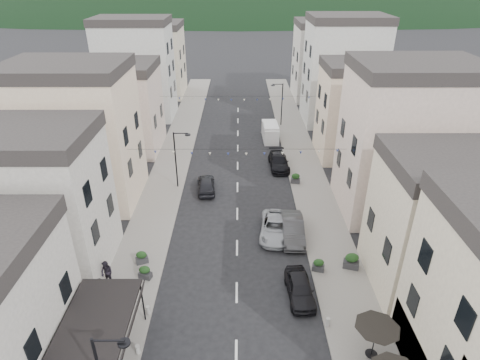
% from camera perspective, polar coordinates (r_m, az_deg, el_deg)
% --- Properties ---
extents(sidewalk_left, '(4.00, 76.00, 0.12)m').
position_cam_1_polar(sidewalk_left, '(46.95, -9.54, 2.61)').
color(sidewalk_left, slate).
rests_on(sidewalk_left, ground).
extents(sidewalk_right, '(4.00, 76.00, 0.12)m').
position_cam_1_polar(sidewalk_right, '(46.89, 8.88, 2.63)').
color(sidewalk_right, slate).
rests_on(sidewalk_right, ground).
extents(boutique_awning, '(3.77, 7.50, 3.28)m').
position_cam_1_polar(boutique_awning, '(23.65, -19.57, -19.49)').
color(boutique_awning, black).
rests_on(boutique_awning, ground).
extents(buildings_row_left, '(10.20, 54.16, 14.00)m').
position_cam_1_polar(buildings_row_left, '(51.68, -16.96, 11.37)').
color(buildings_row_left, '#A7A299').
rests_on(buildings_row_left, ground).
extents(buildings_row_right, '(10.20, 54.16, 14.50)m').
position_cam_1_polar(buildings_row_right, '(50.45, 16.70, 11.25)').
color(buildings_row_right, '#BBAE94').
rests_on(buildings_row_right, ground).
extents(streetlamp_left_far, '(1.70, 0.56, 6.00)m').
position_cam_1_polar(streetlamp_left_far, '(39.80, -8.81, 3.63)').
color(streetlamp_left_far, black).
rests_on(streetlamp_left_far, ground).
extents(streetlamp_right_far, '(1.70, 0.56, 6.00)m').
position_cam_1_polar(streetlamp_right_far, '(56.51, 5.72, 11.24)').
color(streetlamp_right_far, black).
rests_on(streetlamp_right_far, ground).
extents(bollards, '(11.66, 10.26, 0.60)m').
position_cam_1_polar(bollards, '(24.84, -0.55, -23.80)').
color(bollards, gray).
rests_on(bollards, ground).
extents(bunting_near, '(19.00, 0.28, 0.62)m').
position_cam_1_polar(bunting_near, '(34.89, -0.42, 3.89)').
color(bunting_near, black).
rests_on(bunting_near, ground).
extents(bunting_far, '(19.00, 0.28, 0.62)m').
position_cam_1_polar(bunting_far, '(49.92, -0.33, 11.44)').
color(bunting_far, black).
rests_on(bunting_far, ground).
extents(parked_car_a, '(1.93, 4.28, 1.43)m').
position_cam_1_polar(parked_car_a, '(28.40, 8.51, -14.97)').
color(parked_car_a, black).
rests_on(parked_car_a, ground).
extents(parked_car_b, '(1.85, 4.99, 1.63)m').
position_cam_1_polar(parked_car_b, '(33.61, 7.50, -6.92)').
color(parked_car_b, '#313133').
rests_on(parked_car_b, ground).
extents(parked_car_c, '(2.90, 5.36, 1.43)m').
position_cam_1_polar(parked_car_c, '(33.81, 4.96, -6.73)').
color(parked_car_c, '#999BA1').
rests_on(parked_car_c, ground).
extents(parked_car_d, '(2.25, 5.08, 1.45)m').
position_cam_1_polar(parked_car_d, '(44.95, 5.53, 2.62)').
color(parked_car_d, black).
rests_on(parked_car_d, ground).
extents(parked_car_e, '(2.11, 4.42, 1.46)m').
position_cam_1_polar(parked_car_e, '(40.16, -4.84, -0.63)').
color(parked_car_e, black).
rests_on(parked_car_e, ground).
extents(delivery_van, '(1.99, 4.72, 2.24)m').
position_cam_1_polar(delivery_van, '(52.36, 4.32, 6.90)').
color(delivery_van, silver).
rests_on(delivery_van, ground).
extents(pedestrian_a, '(0.71, 0.49, 1.86)m').
position_cam_1_polar(pedestrian_a, '(28.98, -19.17, -14.60)').
color(pedestrian_a, black).
rests_on(pedestrian_a, sidewalk_left).
extents(pedestrian_b, '(1.12, 1.02, 1.87)m').
position_cam_1_polar(pedestrian_b, '(30.21, -18.41, -12.41)').
color(pedestrian_b, black).
rests_on(pedestrian_b, sidewalk_left).
extents(planter_la, '(1.03, 0.77, 1.03)m').
position_cam_1_polar(planter_la, '(30.22, -13.38, -12.65)').
color(planter_la, '#29282B').
rests_on(planter_la, sidewalk_left).
extents(planter_lb, '(1.03, 0.80, 1.02)m').
position_cam_1_polar(planter_lb, '(31.60, -13.81, -10.63)').
color(planter_lb, '#2E2E31').
rests_on(planter_lb, sidewalk_left).
extents(planter_ra, '(0.99, 0.71, 1.00)m').
position_cam_1_polar(planter_ra, '(30.61, 11.09, -11.78)').
color(planter_ra, '#313133').
rests_on(planter_ra, sidewalk_right).
extents(planter_rb, '(1.27, 0.92, 1.27)m').
position_cam_1_polar(planter_rb, '(31.32, 15.58, -11.02)').
color(planter_rb, '#2B2B2E').
rests_on(planter_rb, sidewalk_right).
extents(planter_rc, '(1.04, 0.69, 1.08)m').
position_cam_1_polar(planter_rc, '(41.75, 7.90, 0.24)').
color(planter_rc, '#303033').
rests_on(planter_rc, sidewalk_right).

